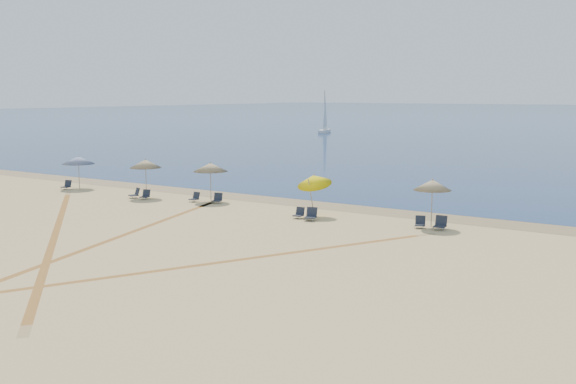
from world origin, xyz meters
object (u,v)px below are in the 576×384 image
(umbrella_3, at_px, (314,180))
(chair_0, at_px, (67,185))
(umbrella_2, at_px, (210,167))
(umbrella_4, at_px, (432,185))
(umbrella_1, at_px, (146,164))
(chair_3, at_px, (195,197))
(chair_1, at_px, (135,193))
(chair_6, at_px, (311,215))
(chair_8, at_px, (440,224))
(umbrella_0, at_px, (78,160))
(chair_5, at_px, (299,213))
(sailboat_2, at_px, (325,120))
(chair_2, at_px, (146,195))
(chair_4, at_px, (218,199))
(chair_7, at_px, (420,223))

(umbrella_3, height_order, chair_0, umbrella_3)
(umbrella_2, relative_size, umbrella_4, 1.00)
(umbrella_1, height_order, chair_3, umbrella_1)
(umbrella_3, distance_m, chair_1, 13.39)
(umbrella_3, distance_m, chair_3, 9.09)
(umbrella_2, distance_m, chair_3, 2.18)
(chair_0, relative_size, chair_6, 0.90)
(umbrella_3, bearing_deg, umbrella_2, 174.03)
(umbrella_4, distance_m, chair_8, 2.03)
(umbrella_1, relative_size, chair_3, 4.27)
(umbrella_4, distance_m, chair_0, 27.25)
(chair_6, xyz_separation_m, chair_8, (6.81, 1.40, 0.00))
(umbrella_0, xyz_separation_m, chair_8, (27.35, -0.13, -1.75))
(chair_3, bearing_deg, chair_5, -6.15)
(chair_6, distance_m, sailboat_2, 82.27)
(umbrella_2, xyz_separation_m, chair_0, (-12.22, -1.39, -1.91))
(chair_0, distance_m, chair_2, 8.11)
(chair_4, height_order, chair_8, chair_8)
(chair_0, distance_m, chair_1, 7.14)
(umbrella_1, height_order, chair_8, umbrella_1)
(umbrella_0, distance_m, chair_7, 26.38)
(chair_4, height_order, sailboat_2, sailboat_2)
(chair_1, distance_m, chair_2, 0.97)
(umbrella_2, bearing_deg, chair_8, -2.84)
(chair_4, xyz_separation_m, sailboat_2, (-32.15, 70.04, 1.95))
(chair_0, relative_size, chair_1, 0.90)
(umbrella_2, relative_size, chair_4, 3.30)
(umbrella_0, bearing_deg, chair_4, 1.12)
(umbrella_2, bearing_deg, chair_2, -157.71)
(chair_1, bearing_deg, chair_7, 26.84)
(umbrella_4, relative_size, chair_5, 4.12)
(chair_1, bearing_deg, chair_6, 22.43)
(chair_1, height_order, chair_6, chair_6)
(chair_2, relative_size, chair_8, 0.97)
(umbrella_4, bearing_deg, chair_6, -163.71)
(umbrella_1, xyz_separation_m, umbrella_2, (4.58, 1.13, -0.06))
(chair_0, bearing_deg, umbrella_1, -11.52)
(chair_6, bearing_deg, umbrella_1, 160.34)
(umbrella_3, bearing_deg, chair_3, 178.98)
(umbrella_4, distance_m, chair_3, 15.80)
(umbrella_2, height_order, chair_7, umbrella_2)
(chair_4, bearing_deg, umbrella_1, 167.98)
(umbrella_2, height_order, chair_6, umbrella_2)
(umbrella_2, bearing_deg, umbrella_3, -5.97)
(chair_1, bearing_deg, umbrella_4, 28.25)
(chair_1, bearing_deg, chair_4, 36.53)
(umbrella_1, xyz_separation_m, umbrella_3, (12.75, 0.28, -0.22))
(umbrella_3, bearing_deg, chair_6, -65.16)
(umbrella_1, distance_m, chair_4, 5.83)
(umbrella_2, bearing_deg, chair_1, -162.01)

